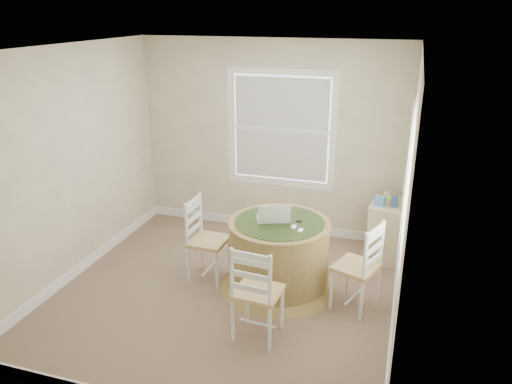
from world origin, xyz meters
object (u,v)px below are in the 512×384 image
(round_table, at_px, (279,252))
(laptop, at_px, (273,218))
(chair_left, at_px, (208,241))
(corner_chest, at_px, (386,231))
(chair_right, at_px, (356,266))
(chair_near, at_px, (258,291))

(round_table, distance_m, laptop, 0.40)
(laptop, bearing_deg, round_table, 153.85)
(chair_left, bearing_deg, corner_chest, -57.86)
(round_table, xyz_separation_m, chair_left, (-0.81, -0.05, 0.04))
(chair_right, height_order, laptop, laptop)
(chair_right, relative_size, laptop, 2.22)
(chair_left, distance_m, chair_right, 1.67)
(chair_left, relative_size, laptop, 2.22)
(corner_chest, bearing_deg, chair_left, -143.95)
(chair_right, xyz_separation_m, corner_chest, (0.23, 1.23, -0.11))
(chair_left, height_order, chair_right, same)
(round_table, height_order, chair_near, chair_near)
(round_table, relative_size, chair_left, 1.35)
(round_table, relative_size, chair_right, 1.35)
(round_table, bearing_deg, chair_left, -175.21)
(round_table, xyz_separation_m, laptop, (-0.07, 0.01, 0.39))
(corner_chest, bearing_deg, laptop, -131.78)
(chair_near, height_order, laptop, laptop)
(corner_chest, bearing_deg, chair_near, -112.45)
(chair_left, distance_m, laptop, 0.82)
(round_table, bearing_deg, laptop, 175.21)
(chair_near, relative_size, chair_right, 1.00)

